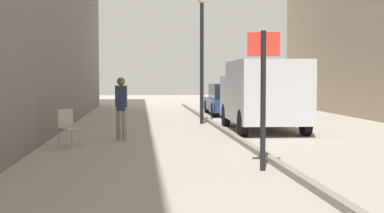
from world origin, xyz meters
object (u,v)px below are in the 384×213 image
(pedestrian_main_foreground, at_px, (121,104))
(cafe_chair_near_window, at_px, (68,125))
(delivery_van, at_px, (263,93))
(parked_car, at_px, (227,100))
(lamp_post, at_px, (202,51))
(street_sign_post, at_px, (263,88))

(pedestrian_main_foreground, relative_size, cafe_chair_near_window, 1.85)
(delivery_van, xyz_separation_m, parked_car, (0.09, 7.58, -0.51))
(parked_car, xyz_separation_m, cafe_chair_near_window, (-5.87, -11.10, -0.17))
(delivery_van, distance_m, parked_car, 7.60)
(pedestrian_main_foreground, xyz_separation_m, lamp_post, (2.83, 5.05, 1.72))
(pedestrian_main_foreground, bearing_deg, parked_car, 81.39)
(parked_car, height_order, street_sign_post, street_sign_post)
(pedestrian_main_foreground, distance_m, delivery_van, 5.01)
(parked_car, bearing_deg, pedestrian_main_foreground, -114.15)
(cafe_chair_near_window, bearing_deg, lamp_post, -163.37)
(delivery_van, distance_m, cafe_chair_near_window, 6.80)
(parked_car, distance_m, lamp_post, 5.44)
(pedestrian_main_foreground, distance_m, street_sign_post, 5.88)
(parked_car, height_order, lamp_post, lamp_post)
(delivery_van, bearing_deg, cafe_chair_near_window, -147.95)
(pedestrian_main_foreground, xyz_separation_m, parked_car, (4.58, 9.78, -0.29))
(lamp_post, xyz_separation_m, cafe_chair_near_window, (-4.11, -6.37, -2.18))
(delivery_van, bearing_deg, lamp_post, 121.12)
(street_sign_post, bearing_deg, lamp_post, -78.61)
(delivery_van, height_order, cafe_chair_near_window, delivery_van)
(parked_car, bearing_deg, delivery_van, -89.70)
(pedestrian_main_foreground, relative_size, parked_car, 0.41)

